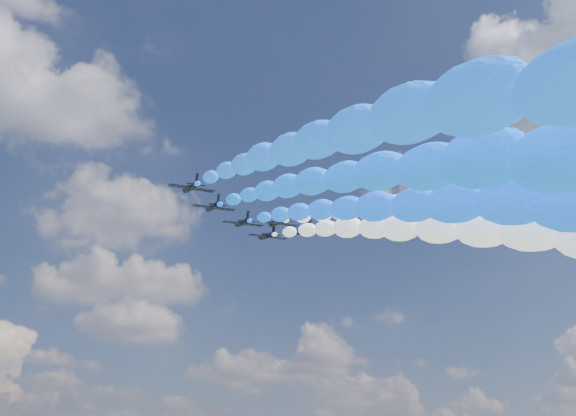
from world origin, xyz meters
name	(u,v)px	position (x,y,z in m)	size (l,w,h in m)	color
jet_0	(191,187)	(-25.05, -4.78, 97.30)	(9.25, 12.41, 2.73)	black
trail_0	(341,151)	(-25.05, -72.26, 76.49)	(7.30, 132.00, 46.67)	blue
jet_1	(213,207)	(-17.56, 4.57, 97.30)	(9.25, 12.41, 2.73)	black
trail_1	(362,190)	(-17.56, -62.92, 76.49)	(7.30, 132.00, 46.67)	blue
jet_2	(242,223)	(-8.16, 12.36, 97.30)	(9.25, 12.41, 2.73)	black
trail_2	(395,219)	(-8.16, -55.12, 76.49)	(7.30, 132.00, 46.67)	#0E56FF
jet_3	(278,223)	(-0.56, 8.99, 97.30)	(9.25, 12.41, 2.73)	black
trail_3	(455,218)	(-0.56, -58.49, 76.49)	(7.30, 132.00, 46.67)	white
jet_4	(267,236)	(0.73, 19.50, 97.30)	(9.25, 12.41, 2.73)	black
trail_4	(422,240)	(0.73, -47.98, 76.49)	(7.30, 132.00, 46.67)	silver
jet_5	(304,231)	(7.60, 12.51, 97.30)	(9.25, 12.41, 2.73)	black
trail_5	(487,232)	(7.60, -54.98, 76.49)	(7.30, 132.00, 46.67)	red
jet_6	(356,225)	(17.25, 3.78, 97.30)	(9.25, 12.41, 2.73)	black
jet_7	(408,215)	(25.01, -6.96, 97.30)	(9.25, 12.41, 2.73)	black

